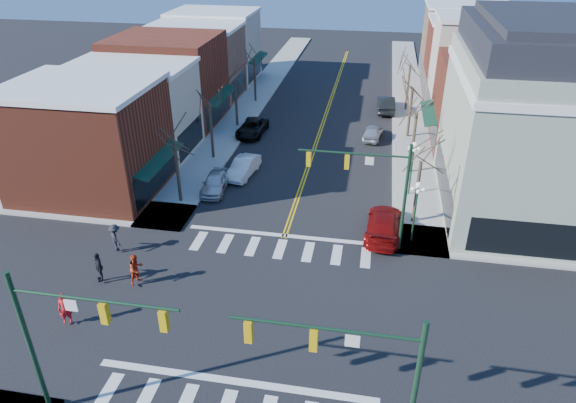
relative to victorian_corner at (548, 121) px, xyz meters
The scene contains 36 objects.
ground 22.95m from the victorian_corner, 138.69° to the right, with size 160.00×160.00×0.00m, color black.
sidewalk_left 26.67m from the victorian_corner, 167.71° to the left, with size 3.50×70.00×0.15m, color #9E9B93.
sidewalk_right 11.56m from the victorian_corner, 144.64° to the left, with size 3.50×70.00×0.15m, color #9E9B93.
bldg_left_brick_a 32.23m from the victorian_corner, behind, with size 10.00×8.50×8.00m, color maroon.
bldg_left_stucco_a 32.52m from the victorian_corner, behind, with size 10.00×7.00×7.50m, color #BFB49D.
bldg_left_brick_b 34.62m from the victorian_corner, 157.89° to the left, with size 10.00×9.00×8.50m, color maroon.
bldg_left_tan 38.51m from the victorian_corner, 146.41° to the left, with size 10.00×7.50×7.80m, color #946D52.
bldg_left_stucco_b 43.26m from the victorian_corner, 137.82° to the left, with size 10.00×8.00×8.20m, color #BFB49D.
bldg_right_brick_a 11.60m from the victorian_corner, 95.08° to the left, with size 10.00×8.50×8.00m, color maroon.
bldg_right_stucco 19.10m from the victorian_corner, 93.01° to the left, with size 10.00×7.00×10.00m, color #BFB49D.
bldg_right_brick_b 26.63m from the victorian_corner, 92.16° to the left, with size 10.00×8.00×8.50m, color maroon.
bldg_right_tan 34.58m from the victorian_corner, 91.66° to the left, with size 10.00×8.00×9.00m, color #946D52.
victorian_corner is the anchor object (origin of this frame).
traffic_mast_near_left 31.14m from the victorian_corner, 135.19° to the right, with size 6.60×0.28×7.20m.
traffic_mast_near_right 24.56m from the victorian_corner, 116.57° to the right, with size 6.60×0.28×7.20m.
traffic_mast_far_right 13.20m from the victorian_corner, 147.05° to the right, with size 6.60×0.28×7.20m.
lamppost_corner 10.89m from the victorian_corner, 144.14° to the right, with size 0.36×0.36×4.33m.
lamppost_midblock 9.10m from the victorian_corner, behind, with size 0.36×0.36×4.33m.
tree_left_a 25.51m from the victorian_corner, behind, with size 0.24×0.24×4.76m, color #382B21.
tree_left_b 25.64m from the victorian_corner, 169.76° to the left, with size 0.24×0.24×5.04m, color #382B21.
tree_left_c 28.20m from the victorian_corner, 153.34° to the left, with size 0.24×0.24×4.55m, color #382B21.
tree_left_d 32.53m from the victorian_corner, 140.54° to the left, with size 0.24×0.24×4.90m, color #382B21.
tree_right_a 9.84m from the victorian_corner, 156.63° to the right, with size 0.24×0.24×4.62m, color #382B21.
tree_right_b 10.12m from the victorian_corner, 150.95° to the left, with size 0.24×0.24×5.18m, color #382B21.
tree_right_c 15.49m from the victorian_corner, 122.94° to the left, with size 0.24×0.24×4.83m, color #382B21.
tree_right_d 22.43m from the victorian_corner, 111.56° to the left, with size 0.24×0.24×4.97m, color #382B21.
car_left_near 23.70m from the victorian_corner, behind, with size 1.69×4.21×1.43m, color silver.
car_left_mid 22.32m from the victorian_corner, behind, with size 1.52×4.37×1.44m, color white.
car_left_far 25.96m from the victorian_corner, 155.02° to the left, with size 2.30×5.00×1.39m, color black.
car_right_near 12.87m from the victorian_corner, 151.84° to the right, with size 2.24×5.51×1.60m, color maroon.
car_right_mid 17.27m from the victorian_corner, 134.56° to the left, with size 1.59×3.96×1.35m, color #BABBC0.
car_right_far 23.04m from the victorian_corner, 117.36° to the left, with size 1.75×5.03×1.66m, color black.
pedestrian_red_a 31.52m from the victorian_corner, 146.77° to the right, with size 0.65×0.43×1.79m, color red.
pedestrian_red_b 27.80m from the victorian_corner, 150.92° to the right, with size 0.90×0.70×1.86m, color #AE2C12.
pedestrian_dark_a 29.78m from the victorian_corner, 152.77° to the right, with size 1.07×0.45×1.83m, color black.
pedestrian_dark_b 28.99m from the victorian_corner, 158.59° to the right, with size 1.17×0.67×1.81m, color black.
Camera 1 is at (5.25, -20.32, 18.37)m, focal length 32.00 mm.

